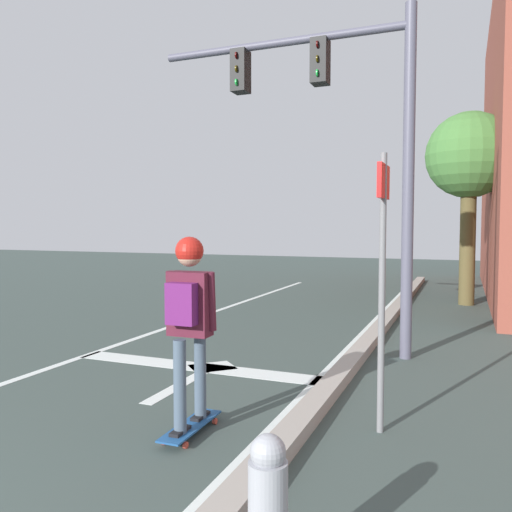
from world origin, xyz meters
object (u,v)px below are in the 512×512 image
Objects in this scene: skater at (189,306)px; street_sign_post at (382,253)px; traffic_signal_mast at (337,114)px; skateboard at (191,426)px; roadside_tree at (470,159)px.

skater is 1.77m from street_sign_post.
skater is at bearing -97.97° from traffic_signal_mast.
skateboard is 10.01m from roadside_tree.
roadside_tree reaches higher than skater.
street_sign_post is at bearing 23.62° from skateboard.
traffic_signal_mast is at bearing 111.08° from street_sign_post.
street_sign_post is (1.56, 0.68, 1.55)m from skateboard.
traffic_signal_mast reaches higher than roadside_tree.
roadside_tree is at bearing 75.92° from skateboard.
skateboard is at bearing -98.01° from traffic_signal_mast.
traffic_signal_mast is 1.95× the size of street_sign_post.
street_sign_post is at bearing 24.12° from skater.
traffic_signal_mast is at bearing 81.99° from skateboard.
skateboard is 0.34× the size of street_sign_post.
street_sign_post reaches higher than skateboard.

